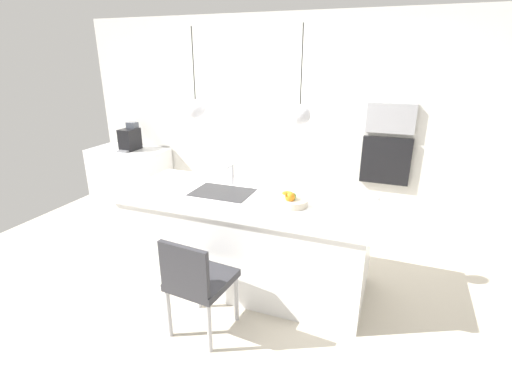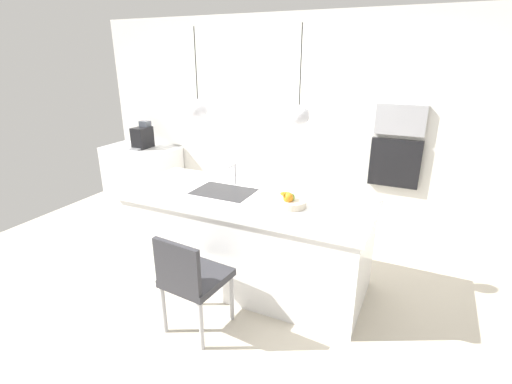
{
  "view_description": "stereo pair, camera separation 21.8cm",
  "coord_description": "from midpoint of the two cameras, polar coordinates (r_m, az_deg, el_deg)",
  "views": [
    {
      "loc": [
        1.26,
        -2.97,
        2.12
      ],
      "look_at": [
        0.1,
        0.0,
        0.95
      ],
      "focal_mm": 26.2,
      "sensor_mm": 36.0,
      "label": 1
    },
    {
      "loc": [
        1.46,
        -2.89,
        2.12
      ],
      "look_at": [
        0.1,
        0.0,
        0.95
      ],
      "focal_mm": 26.2,
      "sensor_mm": 36.0,
      "label": 2
    }
  ],
  "objects": [
    {
      "name": "pendant_light_right",
      "position": [
        3.09,
        8.61,
        11.5
      ],
      "size": [
        0.17,
        0.17,
        0.77
      ],
      "color": "silver"
    },
    {
      "name": "oven",
      "position": [
        4.67,
        21.7,
        4.13
      ],
      "size": [
        0.56,
        0.08,
        0.56
      ],
      "primitive_type": "cube",
      "color": "black",
      "rests_on": "back_wall"
    },
    {
      "name": "faucet",
      "position": [
        3.69,
        -1.72,
        3.16
      ],
      "size": [
        0.02,
        0.17,
        0.22
      ],
      "color": "silver",
      "rests_on": "kitchen_island"
    },
    {
      "name": "side_counter",
      "position": [
        5.89,
        -15.85,
        2.63
      ],
      "size": [
        1.1,
        0.6,
        0.84
      ],
      "primitive_type": "cube",
      "color": "white",
      "rests_on": "ground"
    },
    {
      "name": "fruit_bowl",
      "position": [
        3.21,
        7.16,
        -1.43
      ],
      "size": [
        0.27,
        0.27,
        0.16
      ],
      "color": "beige",
      "rests_on": "kitchen_island"
    },
    {
      "name": "sink_basin",
      "position": [
        3.56,
        -3.24,
        -0.03
      ],
      "size": [
        0.56,
        0.4,
        0.02
      ],
      "primitive_type": "cube",
      "color": "#2D2D30",
      "rests_on": "kitchen_island"
    },
    {
      "name": "kitchen_island",
      "position": [
        3.63,
        0.29,
        -7.13
      ],
      "size": [
        2.32,
        0.95,
        0.9
      ],
      "color": "white",
      "rests_on": "ground"
    },
    {
      "name": "back_wall",
      "position": [
        4.85,
        8.69,
        10.23
      ],
      "size": [
        6.0,
        0.1,
        2.6
      ],
      "primitive_type": "cube",
      "color": "silver",
      "rests_on": "ground"
    },
    {
      "name": "coffee_machine",
      "position": [
        5.71,
        -15.9,
        8.1
      ],
      "size": [
        0.2,
        0.35,
        0.38
      ],
      "color": "black",
      "rests_on": "side_counter"
    },
    {
      "name": "chair_near",
      "position": [
        3.0,
        -7.72,
        -12.83
      ],
      "size": [
        0.48,
        0.5,
        0.86
      ],
      "color": "#333338",
      "rests_on": "ground"
    },
    {
      "name": "pendant_light_left",
      "position": [
        3.49,
        -7.03,
        12.54
      ],
      "size": [
        0.17,
        0.17,
        0.77
      ],
      "color": "silver"
    },
    {
      "name": "floor",
      "position": [
        3.86,
        0.28,
        -13.08
      ],
      "size": [
        6.6,
        6.6,
        0.0
      ],
      "primitive_type": "plane",
      "color": "beige",
      "rests_on": "ground"
    },
    {
      "name": "microwave",
      "position": [
        4.57,
        22.51,
        10.16
      ],
      "size": [
        0.54,
        0.08,
        0.34
      ],
      "primitive_type": "cube",
      "color": "#9E9EA3",
      "rests_on": "back_wall"
    }
  ]
}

